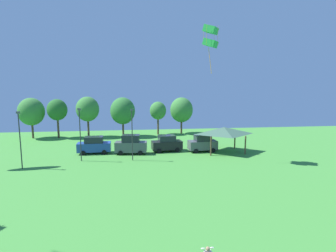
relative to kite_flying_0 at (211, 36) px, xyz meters
name	(u,v)px	position (x,y,z in m)	size (l,w,h in m)	color
kite_flying_0	(211,36)	(0.00, 0.00, 0.00)	(2.10, 2.07, 5.72)	green
parked_car_leftmost	(94,145)	(-14.78, 5.79, -13.98)	(4.60, 2.18, 2.39)	#234299
parked_car_second_from_left	(131,145)	(-9.65, 4.84, -13.85)	(4.50, 2.28, 2.69)	#4C5156
parked_car_third_from_left	(167,143)	(-4.51, 5.70, -13.99)	(4.49, 2.43, 2.36)	black
parked_car_rightmost_in_row	(203,143)	(0.62, 4.97, -13.95)	(4.18, 2.32, 2.45)	#4C5156
park_pavilion	(224,131)	(3.57, 4.36, -12.08)	(6.33, 4.90, 3.60)	brown
light_post_0	(80,132)	(-15.84, 1.98, -11.43)	(0.36, 0.20, 6.65)	#2D2D33
light_post_1	(20,137)	(-21.92, -0.41, -11.49)	(0.36, 0.20, 6.53)	#2D2D33
light_post_2	(132,132)	(-9.44, 1.43, -11.49)	(0.36, 0.20, 6.53)	#2D2D33
treeline_tree_0	(31,112)	(-27.66, 19.03, -10.27)	(4.56, 4.56, 7.41)	brown
treeline_tree_1	(57,110)	(-23.10, 18.88, -9.97)	(3.57, 3.57, 7.18)	brown
treeline_tree_2	(88,109)	(-17.70, 18.94, -9.88)	(4.20, 4.20, 7.60)	brown
treeline_tree_3	(123,111)	(-11.25, 18.67, -10.25)	(4.61, 4.61, 7.45)	brown
treeline_tree_4	(158,111)	(-4.42, 20.28, -10.44)	(3.23, 3.23, 6.53)	brown
treeline_tree_5	(181,110)	(0.39, 20.75, -10.36)	(4.56, 4.56, 7.32)	brown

